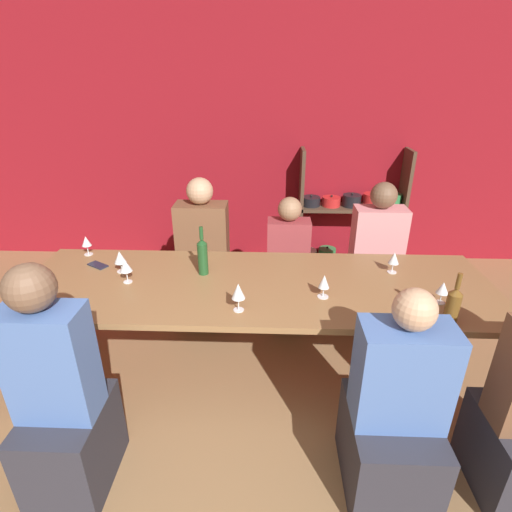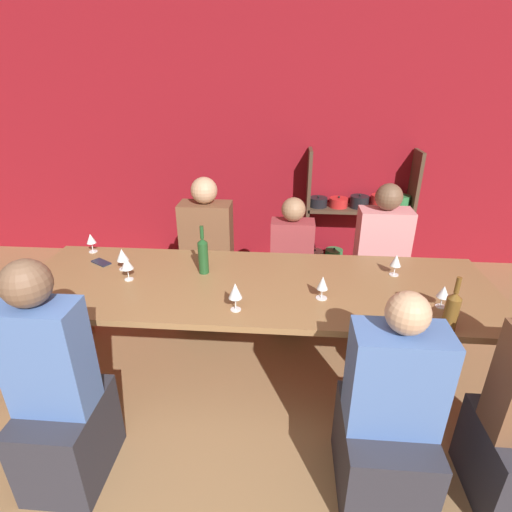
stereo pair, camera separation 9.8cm
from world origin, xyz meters
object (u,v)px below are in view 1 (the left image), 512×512
(dining_table, at_px, (255,292))
(wine_glass_red_a, at_px, (126,266))
(wine_bottle_dark, at_px, (453,306))
(wine_glass_white_a, at_px, (394,259))
(cell_phone, at_px, (98,265))
(wine_glass_white_b, at_px, (324,282))
(person_far_a, at_px, (373,270))
(person_far_b, at_px, (287,274))
(person_near_b, at_px, (63,410))
(shelf_unit, at_px, (348,221))
(wine_glass_white_d, at_px, (443,288))
(wine_bottle_green, at_px, (203,256))
(wine_glass_red_b, at_px, (238,292))
(person_far_c, at_px, (204,265))
(wine_glass_empty_a, at_px, (120,257))
(wine_glass_white_c, at_px, (86,242))
(person_near_a, at_px, (393,422))

(dining_table, xyz_separation_m, wine_glass_red_a, (-0.84, -0.02, 0.19))
(dining_table, height_order, wine_bottle_dark, wine_bottle_dark)
(wine_glass_white_a, distance_m, cell_phone, 2.07)
(wine_glass_white_b, distance_m, person_far_a, 1.23)
(wine_glass_white_a, relative_size, person_far_b, 0.14)
(wine_glass_white_a, xyz_separation_m, person_near_b, (-1.86, -1.04, -0.38))
(shelf_unit, distance_m, wine_glass_white_d, 2.16)
(wine_glass_white_d, bearing_deg, wine_bottle_green, 167.63)
(wine_glass_red_a, xyz_separation_m, person_far_b, (1.09, 0.85, -0.47))
(wine_glass_white_d, xyz_separation_m, person_far_a, (-0.12, 1.05, -0.41))
(wine_glass_red_a, xyz_separation_m, wine_glass_red_b, (0.75, -0.31, 0.01))
(dining_table, relative_size, person_near_b, 2.39)
(wine_glass_white_b, xyz_separation_m, person_far_a, (0.57, 1.01, -0.41))
(person_near_b, xyz_separation_m, person_far_c, (0.43, 1.74, -0.03))
(shelf_unit, bearing_deg, wine_glass_empty_a, -136.27)
(shelf_unit, xyz_separation_m, person_near_b, (-1.87, -2.78, -0.03))
(wine_bottle_dark, height_order, wine_glass_white_b, wine_bottle_dark)
(wine_bottle_green, height_order, person_far_b, wine_bottle_green)
(wine_glass_white_b, bearing_deg, wine_glass_empty_a, 167.89)
(person_near_b, bearing_deg, wine_glass_white_c, 105.88)
(wine_glass_white_a, relative_size, wine_glass_white_d, 1.09)
(dining_table, height_order, person_far_c, person_far_c)
(wine_glass_white_d, relative_size, cell_phone, 0.84)
(person_near_a, xyz_separation_m, person_near_b, (-1.64, -0.04, 0.06))
(dining_table, relative_size, wine_glass_white_b, 20.61)
(shelf_unit, bearing_deg, person_far_c, -144.25)
(wine_glass_white_b, distance_m, wine_glass_red_a, 1.27)
(shelf_unit, distance_m, person_far_a, 1.08)
(person_far_a, relative_size, person_near_b, 0.95)
(wine_glass_white_b, distance_m, person_far_c, 1.45)
(person_near_a, bearing_deg, wine_bottle_dark, 46.62)
(wine_glass_white_b, bearing_deg, person_near_b, -152.75)
(dining_table, distance_m, wine_glass_white_b, 0.48)
(wine_glass_red_b, bearing_deg, cell_phone, 152.70)
(person_near_a, bearing_deg, person_far_b, 106.04)
(wine_glass_empty_a, height_order, person_far_a, person_far_a)
(cell_phone, bearing_deg, wine_glass_red_a, -38.00)
(wine_glass_red_a, distance_m, cell_phone, 0.39)
(dining_table, bearing_deg, person_near_a, -48.31)
(wine_glass_white_a, distance_m, person_far_c, 1.64)
(person_near_a, distance_m, person_far_a, 1.68)
(cell_phone, bearing_deg, person_near_a, -28.86)
(wine_glass_empty_a, bearing_deg, wine_bottle_green, -0.76)
(wine_glass_white_d, distance_m, person_near_a, 0.84)
(dining_table, bearing_deg, wine_glass_white_b, -20.44)
(wine_glass_empty_a, bearing_deg, wine_glass_white_d, -9.19)
(wine_glass_white_c, bearing_deg, person_near_a, -31.17)
(wine_glass_white_b, relative_size, person_far_b, 0.14)
(wine_glass_white_b, xyz_separation_m, person_near_a, (0.30, -0.65, -0.43))
(wine_glass_white_d, xyz_separation_m, wine_glass_red_a, (-1.95, 0.18, 0.02))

